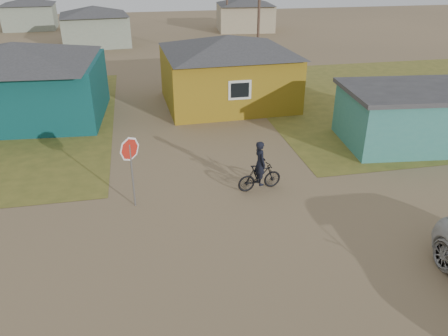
# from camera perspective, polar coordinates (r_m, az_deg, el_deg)

# --- Properties ---
(ground) EXTENTS (120.00, 120.00, 0.00)m
(ground) POSITION_cam_1_polar(r_m,az_deg,el_deg) (13.13, 2.40, -10.85)
(ground) COLOR #89704F
(grass_ne) EXTENTS (20.00, 18.00, 0.00)m
(grass_ne) POSITION_cam_1_polar(r_m,az_deg,el_deg) (29.57, 23.53, 8.56)
(grass_ne) COLOR olive
(grass_ne) RESTS_ON ground
(house_teal) EXTENTS (8.93, 7.08, 4.00)m
(house_teal) POSITION_cam_1_polar(r_m,az_deg,el_deg) (25.06, -25.14, 10.28)
(house_teal) COLOR #0B3A3C
(house_teal) RESTS_ON ground
(house_yellow) EXTENTS (7.72, 6.76, 3.90)m
(house_yellow) POSITION_cam_1_polar(r_m,az_deg,el_deg) (25.38, 0.47, 12.78)
(house_yellow) COLOR olive
(house_yellow) RESTS_ON ground
(shed_turquoise) EXTENTS (6.71, 4.93, 2.60)m
(shed_turquoise) POSITION_cam_1_polar(r_m,az_deg,el_deg) (21.62, 23.46, 6.26)
(shed_turquoise) COLOR teal
(shed_turquoise) RESTS_ON ground
(house_pale_west) EXTENTS (7.04, 6.15, 3.60)m
(house_pale_west) POSITION_cam_1_polar(r_m,az_deg,el_deg) (44.69, -16.50, 17.45)
(house_pale_west) COLOR gray
(house_pale_west) RESTS_ON ground
(house_beige_east) EXTENTS (6.95, 6.05, 3.60)m
(house_beige_east) POSITION_cam_1_polar(r_m,az_deg,el_deg) (52.06, 2.78, 19.54)
(house_beige_east) COLOR tan
(house_beige_east) RESTS_ON ground
(house_pale_north) EXTENTS (6.28, 5.81, 3.40)m
(house_pale_north) POSITION_cam_1_polar(r_m,az_deg,el_deg) (57.62, -24.06, 18.00)
(house_pale_north) COLOR gray
(house_pale_north) RESTS_ON ground
(utility_pole_near) EXTENTS (1.40, 0.20, 8.00)m
(utility_pole_near) POSITION_cam_1_polar(r_m,az_deg,el_deg) (33.63, 4.58, 19.72)
(utility_pole_near) COLOR brown
(utility_pole_near) RESTS_ON ground
(stop_sign) EXTENTS (0.80, 0.32, 2.57)m
(stop_sign) POSITION_cam_1_polar(r_m,az_deg,el_deg) (14.75, -12.14, 1.48)
(stop_sign) COLOR gray
(stop_sign) RESTS_ON ground
(cyclist) EXTENTS (1.76, 0.74, 1.93)m
(cyclist) POSITION_cam_1_polar(r_m,az_deg,el_deg) (16.04, 4.69, -0.57)
(cyclist) COLOR black
(cyclist) RESTS_ON ground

